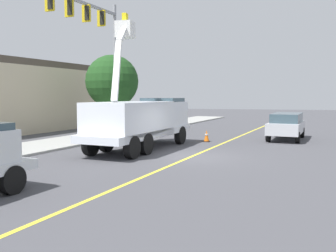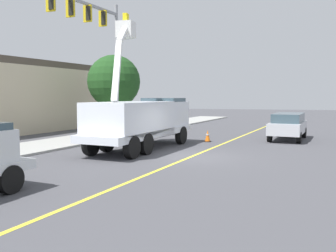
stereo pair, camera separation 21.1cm
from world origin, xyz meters
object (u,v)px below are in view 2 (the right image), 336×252
object	(u,v)px
passing_minivan	(288,125)
traffic_cone_mid_front	(208,136)
traffic_signal_mast	(96,36)
utility_bucket_truck	(141,119)

from	to	relation	value
passing_minivan	traffic_cone_mid_front	bearing A→B (deg)	115.60
traffic_cone_mid_front	traffic_signal_mast	xyz separation A→B (m)	(-0.91, 6.87, 6.18)
utility_bucket_truck	traffic_cone_mid_front	distance (m)	5.04
utility_bucket_truck	passing_minivan	size ratio (longest dim) A/B	1.68
utility_bucket_truck	traffic_cone_mid_front	world-z (taller)	utility_bucket_truck
traffic_cone_mid_front	traffic_signal_mast	size ratio (longest dim) A/B	0.08
passing_minivan	traffic_signal_mast	bearing A→B (deg)	105.41
traffic_signal_mast	passing_minivan	bearing A→B (deg)	-74.59
passing_minivan	traffic_cone_mid_front	distance (m)	5.43
traffic_cone_mid_front	traffic_signal_mast	bearing A→B (deg)	97.50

